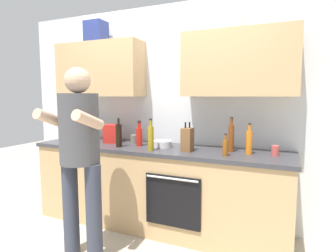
{
  "coord_description": "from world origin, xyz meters",
  "views": [
    {
      "loc": [
        1.28,
        -2.66,
        1.46
      ],
      "look_at": [
        0.19,
        -0.1,
        1.15
      ],
      "focal_mm": 29.43,
      "sensor_mm": 36.0,
      "label": 1
    }
  ],
  "objects_px": {
    "cup_stoneware": "(134,139)",
    "bottle_hotsauce": "(140,136)",
    "mixing_bowl": "(163,144)",
    "grocery_bag_crisps": "(113,133)",
    "bottle_soy": "(119,135)",
    "bottle_soda": "(90,132)",
    "cup_ceramic": "(275,151)",
    "bottle_juice": "(249,142)",
    "person_standing": "(80,148)",
    "bottle_oil": "(151,138)",
    "bottle_syrup": "(225,147)",
    "bottle_vinegar": "(231,137)",
    "cup_coffee": "(77,136)",
    "knife_block": "(187,139)"
  },
  "relations": [
    {
      "from": "cup_stoneware",
      "to": "bottle_hotsauce",
      "type": "bearing_deg",
      "value": -38.58
    },
    {
      "from": "bottle_hotsauce",
      "to": "bottle_syrup",
      "type": "height_order",
      "value": "bottle_hotsauce"
    },
    {
      "from": "bottle_soy",
      "to": "mixing_bowl",
      "type": "bearing_deg",
      "value": 20.97
    },
    {
      "from": "person_standing",
      "to": "bottle_soda",
      "type": "xyz_separation_m",
      "value": [
        -0.57,
        0.86,
        0.0
      ]
    },
    {
      "from": "bottle_oil",
      "to": "bottle_hotsauce",
      "type": "distance_m",
      "value": 0.31
    },
    {
      "from": "bottle_juice",
      "to": "bottle_soy",
      "type": "distance_m",
      "value": 1.37
    },
    {
      "from": "bottle_soy",
      "to": "bottle_hotsauce",
      "type": "distance_m",
      "value": 0.23
    },
    {
      "from": "person_standing",
      "to": "grocery_bag_crisps",
      "type": "relative_size",
      "value": 7.84
    },
    {
      "from": "cup_stoneware",
      "to": "mixing_bowl",
      "type": "relative_size",
      "value": 0.5
    },
    {
      "from": "bottle_soda",
      "to": "mixing_bowl",
      "type": "xyz_separation_m",
      "value": [
        1.0,
        -0.03,
        -0.07
      ]
    },
    {
      "from": "person_standing",
      "to": "bottle_oil",
      "type": "distance_m",
      "value": 0.72
    },
    {
      "from": "bottle_vinegar",
      "to": "cup_ceramic",
      "type": "bearing_deg",
      "value": -4.03
    },
    {
      "from": "bottle_soy",
      "to": "bottle_syrup",
      "type": "relative_size",
      "value": 1.5
    },
    {
      "from": "mixing_bowl",
      "to": "grocery_bag_crisps",
      "type": "distance_m",
      "value": 0.68
    },
    {
      "from": "bottle_vinegar",
      "to": "grocery_bag_crisps",
      "type": "distance_m",
      "value": 1.41
    },
    {
      "from": "bottle_vinegar",
      "to": "bottle_syrup",
      "type": "height_order",
      "value": "bottle_vinegar"
    },
    {
      "from": "bottle_hotsauce",
      "to": "bottle_juice",
      "type": "bearing_deg",
      "value": 0.67
    },
    {
      "from": "bottle_soda",
      "to": "cup_stoneware",
      "type": "relative_size",
      "value": 2.44
    },
    {
      "from": "person_standing",
      "to": "bottle_vinegar",
      "type": "bearing_deg",
      "value": 36.61
    },
    {
      "from": "person_standing",
      "to": "bottle_syrup",
      "type": "relative_size",
      "value": 8.07
    },
    {
      "from": "bottle_soda",
      "to": "cup_ceramic",
      "type": "distance_m",
      "value": 2.14
    },
    {
      "from": "bottle_soy",
      "to": "bottle_oil",
      "type": "distance_m",
      "value": 0.42
    },
    {
      "from": "bottle_juice",
      "to": "knife_block",
      "type": "distance_m",
      "value": 0.6
    },
    {
      "from": "bottle_soda",
      "to": "bottle_oil",
      "type": "bearing_deg",
      "value": -14.77
    },
    {
      "from": "bottle_juice",
      "to": "mixing_bowl",
      "type": "xyz_separation_m",
      "value": [
        -0.91,
        0.01,
        -0.08
      ]
    },
    {
      "from": "cup_stoneware",
      "to": "knife_block",
      "type": "height_order",
      "value": "knife_block"
    },
    {
      "from": "bottle_soy",
      "to": "cup_stoneware",
      "type": "distance_m",
      "value": 0.26
    },
    {
      "from": "bottle_syrup",
      "to": "cup_ceramic",
      "type": "height_order",
      "value": "bottle_syrup"
    },
    {
      "from": "bottle_soda",
      "to": "cup_ceramic",
      "type": "relative_size",
      "value": 2.56
    },
    {
      "from": "bottle_soda",
      "to": "bottle_vinegar",
      "type": "relative_size",
      "value": 0.71
    },
    {
      "from": "cup_coffee",
      "to": "mixing_bowl",
      "type": "height_order",
      "value": "cup_coffee"
    },
    {
      "from": "bottle_vinegar",
      "to": "knife_block",
      "type": "xyz_separation_m",
      "value": [
        -0.41,
        -0.13,
        -0.03
      ]
    },
    {
      "from": "bottle_juice",
      "to": "cup_ceramic",
      "type": "xyz_separation_m",
      "value": [
        0.23,
        0.02,
        -0.07
      ]
    },
    {
      "from": "person_standing",
      "to": "cup_stoneware",
      "type": "distance_m",
      "value": 0.9
    },
    {
      "from": "bottle_juice",
      "to": "knife_block",
      "type": "bearing_deg",
      "value": -172.2
    },
    {
      "from": "bottle_soy",
      "to": "bottle_hotsauce",
      "type": "height_order",
      "value": "bottle_soy"
    },
    {
      "from": "bottle_vinegar",
      "to": "cup_coffee",
      "type": "relative_size",
      "value": 3.47
    },
    {
      "from": "bottle_soy",
      "to": "knife_block",
      "type": "bearing_deg",
      "value": 5.82
    },
    {
      "from": "bottle_syrup",
      "to": "cup_stoneware",
      "type": "bearing_deg",
      "value": 167.36
    },
    {
      "from": "bottle_vinegar",
      "to": "knife_block",
      "type": "relative_size",
      "value": 1.18
    },
    {
      "from": "cup_coffee",
      "to": "bottle_soda",
      "type": "bearing_deg",
      "value": 4.48
    },
    {
      "from": "cup_ceramic",
      "to": "grocery_bag_crisps",
      "type": "distance_m",
      "value": 1.82
    },
    {
      "from": "bottle_juice",
      "to": "bottle_oil",
      "type": "relative_size",
      "value": 0.92
    },
    {
      "from": "bottle_soda",
      "to": "grocery_bag_crisps",
      "type": "height_order",
      "value": "bottle_soda"
    },
    {
      "from": "mixing_bowl",
      "to": "grocery_bag_crisps",
      "type": "relative_size",
      "value": 0.94
    },
    {
      "from": "cup_ceramic",
      "to": "cup_stoneware",
      "type": "height_order",
      "value": "cup_stoneware"
    },
    {
      "from": "bottle_oil",
      "to": "knife_block",
      "type": "bearing_deg",
      "value": 20.46
    },
    {
      "from": "bottle_hotsauce",
      "to": "bottle_soy",
      "type": "bearing_deg",
      "value": -140.68
    },
    {
      "from": "mixing_bowl",
      "to": "grocery_bag_crisps",
      "type": "height_order",
      "value": "grocery_bag_crisps"
    },
    {
      "from": "bottle_syrup",
      "to": "bottle_hotsauce",
      "type": "bearing_deg",
      "value": 171.44
    }
  ]
}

